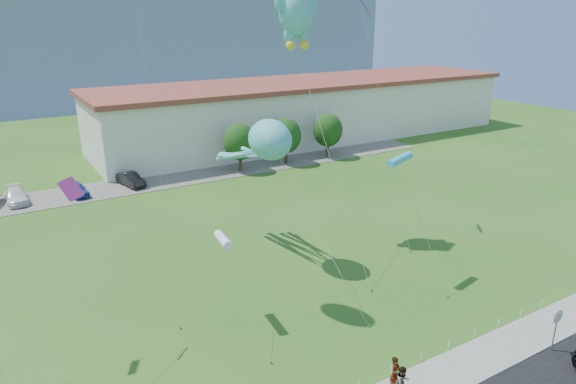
{
  "coord_description": "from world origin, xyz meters",
  "views": [
    {
      "loc": [
        -14.08,
        -16.59,
        16.69
      ],
      "look_at": [
        0.68,
        8.0,
        6.81
      ],
      "focal_mm": 32.0,
      "sensor_mm": 36.0,
      "label": 1
    }
  ],
  "objects": [
    {
      "name": "tree_mid",
      "position": [
        16.0,
        34.0,
        3.39
      ],
      "size": [
        3.6,
        3.6,
        5.47
      ],
      "color": "#3F2B19",
      "rests_on": "ground"
    },
    {
      "name": "hill_ridge",
      "position": [
        0.0,
        120.0,
        12.5
      ],
      "size": [
        160.0,
        50.0,
        25.0
      ],
      "primitive_type": "cube",
      "color": "slate",
      "rests_on": "ground"
    },
    {
      "name": "small_kite_white",
      "position": [
        -3.85,
        7.37,
        4.97
      ],
      "size": [
        0.5,
        6.13,
        5.44
      ],
      "color": "white",
      "rests_on": "ground"
    },
    {
      "name": "parking_strip",
      "position": [
        0.0,
        35.0,
        0.03
      ],
      "size": [
        70.0,
        6.0,
        0.06
      ],
      "primitive_type": "cube",
      "color": "#59544C",
      "rests_on": "ground"
    },
    {
      "name": "rope_fence",
      "position": [
        0.0,
        -1.3,
        0.25
      ],
      "size": [
        26.05,
        0.05,
        0.5
      ],
      "color": "white",
      "rests_on": "ground"
    },
    {
      "name": "warehouse",
      "position": [
        26.0,
        44.0,
        4.12
      ],
      "size": [
        61.0,
        15.0,
        8.2
      ],
      "color": "beige",
      "rests_on": "ground"
    },
    {
      "name": "small_kite_pink",
      "position": [
        -11.01,
        8.39,
        7.79
      ],
      "size": [
        1.29,
        7.36,
        9.14
      ],
      "color": "#CF2E82",
      "rests_on": "ground"
    },
    {
      "name": "ground",
      "position": [
        0.0,
        0.0,
        0.0
      ],
      "size": [
        160.0,
        160.0,
        0.0
      ],
      "primitive_type": "plane",
      "color": "#275718",
      "rests_on": "ground"
    },
    {
      "name": "tree_near",
      "position": [
        10.0,
        34.0,
        3.39
      ],
      "size": [
        3.6,
        3.6,
        5.47
      ],
      "color": "#3F2B19",
      "rests_on": "ground"
    },
    {
      "name": "small_kite_purple",
      "position": [
        11.98,
        15.83,
        17.34
      ],
      "size": [
        1.8,
        8.32,
        18.47
      ],
      "color": "#6B32CA",
      "rests_on": "ground"
    },
    {
      "name": "stop_sign",
      "position": [
        9.5,
        -4.21,
        1.87
      ],
      "size": [
        0.8,
        0.07,
        2.5
      ],
      "color": "slate",
      "rests_on": "ground"
    },
    {
      "name": "small_kite_cyan",
      "position": [
        7.88,
        6.33,
        8.11
      ],
      "size": [
        1.39,
        5.16,
        8.61
      ],
      "color": "#2EA7D1",
      "rests_on": "ground"
    },
    {
      "name": "octopus_kite",
      "position": [
        1.91,
        13.45,
        8.29
      ],
      "size": [
        2.71,
        16.12,
        10.31
      ],
      "color": "teal",
      "rests_on": "ground"
    },
    {
      "name": "parked_car_blue",
      "position": [
        -7.38,
        34.55,
        0.7
      ],
      "size": [
        1.99,
        3.9,
        1.27
      ],
      "primitive_type": "imported",
      "rotation": [
        0.0,
        0.0,
        0.14
      ],
      "color": "#1B3F95",
      "rests_on": "parking_strip"
    },
    {
      "name": "pedestrian_left",
      "position": [
        0.37,
        -2.2,
        0.95
      ],
      "size": [
        0.72,
        0.59,
        1.71
      ],
      "primitive_type": "imported",
      "rotation": [
        0.0,
        0.0,
        0.33
      ],
      "color": "gray",
      "rests_on": "sidewalk"
    },
    {
      "name": "parked_car_black",
      "position": [
        -2.07,
        34.92,
        0.73
      ],
      "size": [
        2.3,
        4.29,
        1.34
      ],
      "primitive_type": "imported",
      "rotation": [
        0.0,
        0.0,
        0.23
      ],
      "color": "black",
      "rests_on": "parking_strip"
    },
    {
      "name": "pedestrian_right",
      "position": [
        0.25,
        -2.83,
        0.92
      ],
      "size": [
        0.81,
        0.63,
        1.64
      ],
      "primitive_type": "imported",
      "rotation": [
        0.0,
        0.0,
        0.01
      ],
      "color": "gray",
      "rests_on": "sidewalk"
    },
    {
      "name": "tree_far",
      "position": [
        22.0,
        34.0,
        3.39
      ],
      "size": [
        3.6,
        3.6,
        5.47
      ],
      "color": "#3F2B19",
      "rests_on": "ground"
    },
    {
      "name": "parked_car_white",
      "position": [
        -12.66,
        35.43,
        0.7
      ],
      "size": [
        1.96,
        4.49,
        1.29
      ],
      "primitive_type": "imported",
      "rotation": [
        0.0,
        0.0,
        0.04
      ],
      "color": "white",
      "rests_on": "parking_strip"
    },
    {
      "name": "teddy_bear_kite",
      "position": [
        6.04,
        15.79,
        17.3
      ],
      "size": [
        3.46,
        11.51,
        19.9
      ],
      "color": "teal",
      "rests_on": "ground"
    }
  ]
}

